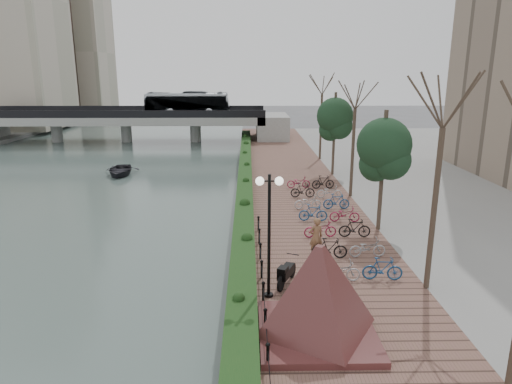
{
  "coord_description": "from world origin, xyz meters",
  "views": [
    {
      "loc": [
        0.85,
        -14.64,
        8.9
      ],
      "look_at": [
        1.31,
        11.45,
        2.0
      ],
      "focal_mm": 32.0,
      "sensor_mm": 36.0,
      "label": 1
    }
  ],
  "objects_px": {
    "pedestrian": "(316,237)",
    "boat": "(120,170)",
    "granite_monument": "(318,291)",
    "motorcycle": "(287,272)",
    "lamppost": "(269,210)"
  },
  "relations": [
    {
      "from": "pedestrian",
      "to": "boat",
      "type": "relative_size",
      "value": 0.45
    },
    {
      "from": "granite_monument",
      "to": "pedestrian",
      "type": "distance_m",
      "value": 6.73
    },
    {
      "from": "lamppost",
      "to": "boat",
      "type": "relative_size",
      "value": 1.16
    },
    {
      "from": "granite_monument",
      "to": "lamppost",
      "type": "bearing_deg",
      "value": 118.6
    },
    {
      "from": "granite_monument",
      "to": "motorcycle",
      "type": "height_order",
      "value": "granite_monument"
    },
    {
      "from": "granite_monument",
      "to": "lamppost",
      "type": "height_order",
      "value": "lamppost"
    },
    {
      "from": "motorcycle",
      "to": "pedestrian",
      "type": "height_order",
      "value": "pedestrian"
    },
    {
      "from": "granite_monument",
      "to": "lamppost",
      "type": "distance_m",
      "value": 3.61
    },
    {
      "from": "motorcycle",
      "to": "boat",
      "type": "height_order",
      "value": "motorcycle"
    },
    {
      "from": "boat",
      "to": "granite_monument",
      "type": "bearing_deg",
      "value": -68.79
    },
    {
      "from": "motorcycle",
      "to": "pedestrian",
      "type": "distance_m",
      "value": 3.35
    },
    {
      "from": "lamppost",
      "to": "boat",
      "type": "bearing_deg",
      "value": 117.07
    },
    {
      "from": "granite_monument",
      "to": "boat",
      "type": "height_order",
      "value": "granite_monument"
    },
    {
      "from": "granite_monument",
      "to": "pedestrian",
      "type": "relative_size",
      "value": 2.74
    },
    {
      "from": "pedestrian",
      "to": "boat",
      "type": "height_order",
      "value": "pedestrian"
    }
  ]
}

